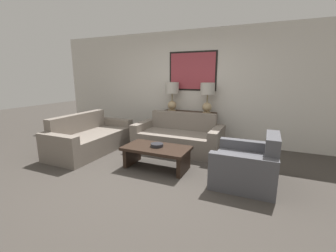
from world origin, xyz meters
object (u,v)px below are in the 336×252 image
Objects in this scene: table_lamp_left at (172,93)px; couch_by_side at (90,139)px; couch_by_back_wall at (178,138)px; console_table at (188,127)px; table_lamp_right at (207,94)px; decorative_bowl at (157,145)px; coffee_table at (157,152)px; armchair_near_back_wall at (247,166)px.

table_lamp_left reaches higher than couch_by_side.
couch_by_side is at bearing -153.84° from couch_by_back_wall.
console_table is 0.92m from table_lamp_right.
couch_by_side reaches higher than decorative_bowl.
table_lamp_right is at bearing 76.79° from coffee_table.
table_lamp_right is at bearing 122.08° from armchair_near_back_wall.
table_lamp_left is at bearing 50.04° from couch_by_side.
couch_by_back_wall is 1.90m from couch_by_side.
couch_by_back_wall is 1.09m from coffee_table.
table_lamp_right reaches higher than couch_by_side.
decorative_bowl is (0.46, -1.75, -0.77)m from table_lamp_left.
couch_by_back_wall reaches higher than decorative_bowl.
couch_by_side is 1.75m from decorative_bowl.
coffee_table is 1.22× the size of armchair_near_back_wall.
table_lamp_left is at bearing 122.93° from couch_by_back_wall.
table_lamp_right reaches higher than coffee_table.
console_table is 2.28m from couch_by_side.
couch_by_back_wall is 1.64× the size of coffee_table.
couch_by_back_wall reaches higher than coffee_table.
console_table is at bearing 90.72° from decorative_bowl.
console_table is 1.88× the size of table_lamp_right.
decorative_bowl is at bearing -178.67° from armchair_near_back_wall.
coffee_table is (0.02, -1.77, -0.09)m from console_table.
coffee_table is 5.19× the size of decorative_bowl.
table_lamp_right reaches higher than console_table.
table_lamp_left reaches higher than decorative_bowl.
decorative_bowl is at bearing -75.28° from table_lamp_left.
decorative_bowl is (0.02, -1.75, 0.04)m from console_table.
table_lamp_left reaches higher than couch_by_back_wall.
table_lamp_right is at bearing 0.00° from table_lamp_left.
console_table is 2.29m from armchair_near_back_wall.
table_lamp_left is 0.61× the size of coffee_table.
decorative_bowl is at bearing -88.83° from couch_by_back_wall.
table_lamp_left is 1.00× the size of table_lamp_right.
couch_by_side is (-1.71, -1.51, -0.11)m from console_table.
couch_by_side is at bearing 176.42° from armchair_near_back_wall.
couch_by_back_wall is at bearing 145.52° from armchair_near_back_wall.
armchair_near_back_wall reaches higher than coffee_table.
couch_by_back_wall is (0.00, -0.68, -0.11)m from console_table.
couch_by_back_wall is at bearing -122.93° from table_lamp_right.
couch_by_side is at bearing 172.22° from decorative_bowl.
armchair_near_back_wall is (1.49, 0.03, -0.15)m from decorative_bowl.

